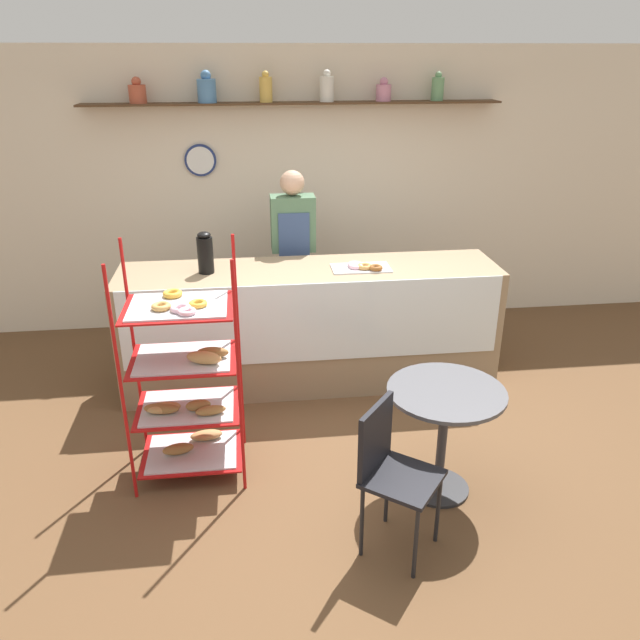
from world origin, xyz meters
TOP-DOWN VIEW (x-y plane):
  - ground_plane at (0.00, 0.00)m, footprint 14.00×14.00m
  - back_wall at (-0.00, 2.46)m, footprint 10.00×0.30m
  - display_counter at (0.00, 1.08)m, footprint 3.09×0.72m
  - pastry_rack at (-0.92, -0.09)m, footprint 0.72×0.54m
  - person_worker at (-0.08, 1.67)m, footprint 0.39×0.23m
  - cafe_table at (0.67, -0.49)m, footprint 0.73×0.73m
  - cafe_chair at (0.23, -0.93)m, footprint 0.53×0.53m
  - coffee_carafe at (-0.82, 1.08)m, footprint 0.12×0.12m
  - donut_tray_counter at (0.42, 1.01)m, footprint 0.47×0.26m

SIDE VIEW (x-z plane):
  - ground_plane at x=0.00m, z-range 0.00..0.00m
  - display_counter at x=0.00m, z-range 0.00..1.02m
  - cafe_chair at x=0.23m, z-range 0.11..1.01m
  - cafe_table at x=0.67m, z-range 0.19..0.93m
  - pastry_rack at x=-0.92m, z-range -0.11..1.46m
  - person_worker at x=-0.08m, z-range 0.09..1.79m
  - donut_tray_counter at x=0.42m, z-range 1.01..1.06m
  - coffee_carafe at x=-0.82m, z-range 1.01..1.35m
  - back_wall at x=0.00m, z-range 0.02..2.72m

